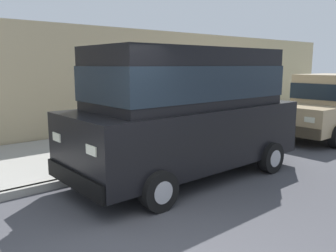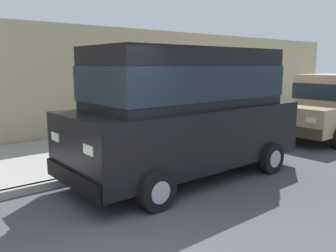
# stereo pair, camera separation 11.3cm
# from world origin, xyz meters

# --- Properties ---
(curb) EXTENTS (0.16, 64.00, 0.14)m
(curb) POSITION_xyz_m (-3.20, 0.00, 0.07)
(curb) COLOR gray
(curb) RESTS_ON ground
(sidewalk) EXTENTS (3.60, 64.00, 0.14)m
(sidewalk) POSITION_xyz_m (-5.00, 0.00, 0.07)
(sidewalk) COLOR #99968E
(sidewalk) RESTS_ON ground
(car_black_van) EXTENTS (2.16, 4.91, 2.52)m
(car_black_van) POSITION_xyz_m (-2.16, 2.48, 1.39)
(car_black_van) COLOR black
(car_black_van) RESTS_ON ground
(car_tan_sedan) EXTENTS (2.04, 4.60, 1.92)m
(car_tan_sedan) POSITION_xyz_m (-2.23, 8.63, 0.98)
(car_tan_sedan) COLOR tan
(car_tan_sedan) RESTS_ON ground
(dog_grey) EXTENTS (0.21, 0.76, 0.49)m
(dog_grey) POSITION_xyz_m (-4.66, 3.42, 0.43)
(dog_grey) COLOR #999691
(dog_grey) RESTS_ON sidewalk
(fire_hydrant) EXTENTS (0.34, 0.24, 0.72)m
(fire_hydrant) POSITION_xyz_m (-3.65, 5.37, 0.48)
(fire_hydrant) COLOR gold
(fire_hydrant) RESTS_ON sidewalk
(building_facade) EXTENTS (0.50, 20.00, 3.36)m
(building_facade) POSITION_xyz_m (-7.10, 6.08, 1.68)
(building_facade) COLOR tan
(building_facade) RESTS_ON ground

